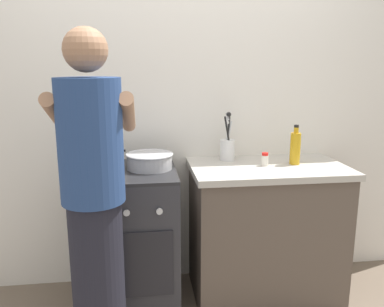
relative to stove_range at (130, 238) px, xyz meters
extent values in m
cube|color=silver|center=(0.55, 0.35, 0.80)|extent=(3.20, 0.10, 2.50)
cube|color=brown|center=(0.90, 0.00, -0.02)|extent=(0.96, 0.56, 0.86)
cube|color=#B7B2A8|center=(0.90, 0.00, 0.43)|extent=(1.00, 0.60, 0.04)
cube|color=#2D2D33|center=(0.00, 0.00, -0.01)|extent=(0.60, 0.60, 0.88)
cube|color=#232326|center=(0.00, 0.00, 0.44)|extent=(0.60, 0.60, 0.02)
cube|color=black|center=(0.00, -0.30, -0.03)|extent=(0.51, 0.01, 0.40)
cylinder|color=silver|center=(-0.18, -0.31, 0.29)|extent=(0.04, 0.01, 0.04)
cylinder|color=silver|center=(0.00, -0.31, 0.29)|extent=(0.04, 0.01, 0.04)
cylinder|color=silver|center=(0.18, -0.31, 0.29)|extent=(0.04, 0.01, 0.04)
cylinder|color=#38383D|center=(-0.14, -0.01, 0.52)|extent=(0.21, 0.21, 0.13)
cube|color=black|center=(-0.26, -0.01, 0.58)|extent=(0.04, 0.02, 0.01)
cube|color=black|center=(-0.02, -0.01, 0.58)|extent=(0.04, 0.02, 0.01)
cylinder|color=#B7B7BC|center=(0.14, 0.02, 0.50)|extent=(0.28, 0.28, 0.09)
torus|color=#B7B7BC|center=(0.14, 0.02, 0.54)|extent=(0.30, 0.30, 0.01)
cylinder|color=silver|center=(0.67, 0.18, 0.52)|extent=(0.10, 0.10, 0.14)
cylinder|color=silver|center=(0.67, 0.18, 0.61)|extent=(0.05, 0.03, 0.29)
sphere|color=silver|center=(0.67, 0.18, 0.76)|extent=(0.03, 0.03, 0.03)
cylinder|color=#B7BABF|center=(0.68, 0.19, 0.60)|extent=(0.05, 0.03, 0.25)
sphere|color=#B7BABF|center=(0.68, 0.19, 0.73)|extent=(0.03, 0.03, 0.03)
cylinder|color=white|center=(0.66, 0.18, 0.59)|extent=(0.04, 0.05, 0.22)
sphere|color=white|center=(0.66, 0.18, 0.71)|extent=(0.03, 0.03, 0.03)
cylinder|color=black|center=(0.67, 0.18, 0.61)|extent=(0.03, 0.02, 0.29)
sphere|color=black|center=(0.67, 0.18, 0.76)|extent=(0.03, 0.03, 0.03)
cylinder|color=black|center=(0.67, 0.17, 0.61)|extent=(0.07, 0.03, 0.29)
sphere|color=black|center=(0.67, 0.17, 0.76)|extent=(0.03, 0.03, 0.03)
cylinder|color=silver|center=(0.88, 0.00, 0.48)|extent=(0.04, 0.04, 0.07)
cylinder|color=red|center=(0.88, 0.00, 0.53)|extent=(0.04, 0.04, 0.02)
cylinder|color=gold|center=(1.08, 0.01, 0.55)|extent=(0.07, 0.07, 0.21)
cylinder|color=gold|center=(1.08, 0.01, 0.67)|extent=(0.03, 0.03, 0.04)
cylinder|color=black|center=(1.08, 0.01, 0.70)|extent=(0.03, 0.03, 0.02)
cylinder|color=black|center=(-0.14, -0.55, 0.00)|extent=(0.26, 0.26, 0.90)
cylinder|color=navy|center=(-0.14, -0.55, 0.74)|extent=(0.30, 0.30, 0.58)
sphere|color=#A07254|center=(-0.14, -0.55, 1.15)|extent=(0.20, 0.20, 0.20)
cylinder|color=#A07254|center=(-0.31, -0.41, 0.85)|extent=(0.07, 0.41, 0.24)
cylinder|color=#A07254|center=(0.03, -0.41, 0.85)|extent=(0.07, 0.41, 0.24)
camera|label=1|loc=(0.08, -2.39, 1.09)|focal=37.14mm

